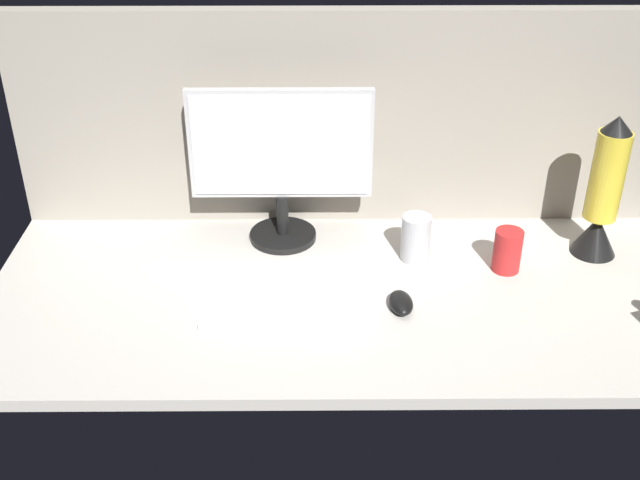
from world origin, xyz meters
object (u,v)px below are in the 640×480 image
mouse (401,303)px  mug_steel (416,238)px  mug_red_plastic (507,251)px  monitor (281,158)px  lava_lamp (603,198)px  keyboard (283,317)px

mouse → mug_steel: size_ratio=0.78×
mug_red_plastic → mug_steel: bearing=166.2°
monitor → lava_lamp: monitor is taller
mouse → mug_red_plastic: bearing=26.4°
monitor → mug_red_plastic: monitor is taller
monitor → mug_red_plastic: size_ratio=4.24×
monitor → mug_red_plastic: 62.52cm
mug_steel → lava_lamp: (47.54, 2.66, 9.98)cm
mug_red_plastic → lava_lamp: bearing=18.3°
mug_red_plastic → lava_lamp: 28.25cm
monitor → lava_lamp: bearing=-5.8°
monitor → mug_steel: size_ratio=3.85×
keyboard → lava_lamp: (81.11, 29.79, 15.16)cm
keyboard → mug_steel: size_ratio=3.00×
mouse → lava_lamp: 60.69cm
monitor → mug_steel: (34.77, -11.05, -17.68)cm
keyboard → mug_red_plastic: bearing=28.4°
keyboard → mouse: 28.24cm
keyboard → mug_steel: 43.47cm
monitor → mug_steel: bearing=-17.6°
mouse → mug_steel: 23.76cm
lava_lamp → mouse: bearing=-154.6°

